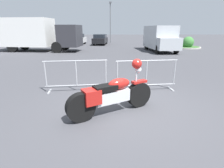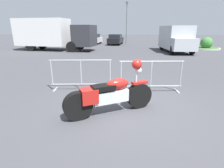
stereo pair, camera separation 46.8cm
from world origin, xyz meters
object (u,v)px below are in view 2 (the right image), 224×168
at_px(crowd_barrier_near, 81,75).
at_px(parked_car_yellow, 71,39).
at_px(street_lamp, 127,17).
at_px(box_truck, 51,33).
at_px(parked_car_black, 116,39).
at_px(delivery_van, 176,38).
at_px(parked_car_green, 49,38).
at_px(pedestrian, 176,39).
at_px(parked_car_white, 93,39).
at_px(crowd_barrier_far, 151,76).
at_px(motorcycle, 111,94).

height_order(crowd_barrier_near, parked_car_yellow, parked_car_yellow).
distance_m(crowd_barrier_near, street_lamp, 21.65).
relative_size(box_truck, parked_car_black, 1.92).
distance_m(box_truck, parked_car_yellow, 7.40).
bearing_deg(crowd_barrier_near, parked_car_black, 90.22).
distance_m(delivery_van, parked_car_green, 16.83).
relative_size(delivery_van, pedestrian, 3.04).
distance_m(parked_car_yellow, street_lamp, 8.59).
xyz_separation_m(parked_car_white, parked_car_black, (3.09, 0.06, -0.02)).
distance_m(delivery_van, pedestrian, 4.64).
relative_size(crowd_barrier_near, parked_car_green, 0.46).
relative_size(crowd_barrier_far, parked_car_white, 0.50).
bearing_deg(pedestrian, parked_car_black, 102.45).
bearing_deg(delivery_van, street_lamp, -159.99).
height_order(crowd_barrier_near, pedestrian, pedestrian).
bearing_deg(street_lamp, crowd_barrier_far, -87.08).
height_order(parked_car_white, pedestrian, pedestrian).
xyz_separation_m(parked_car_white, street_lamp, (4.46, 3.14, 3.01)).
distance_m(crowd_barrier_far, parked_car_white, 19.07).
height_order(motorcycle, pedestrian, pedestrian).
bearing_deg(parked_car_black, crowd_barrier_near, -174.22).
distance_m(motorcycle, parked_car_black, 20.02).
distance_m(crowd_barrier_near, parked_car_yellow, 19.63).
bearing_deg(parked_car_white, crowd_barrier_far, -157.53).
relative_size(crowd_barrier_far, parked_car_black, 0.51).
distance_m(box_truck, street_lamp, 12.55).
relative_size(parked_car_green, parked_car_yellow, 1.10).
xyz_separation_m(motorcycle, box_truck, (-7.04, 12.96, 1.13)).
bearing_deg(pedestrian, delivery_van, -162.18).
relative_size(box_truck, parked_car_yellow, 1.92).
distance_m(parked_car_green, street_lamp, 11.47).
relative_size(motorcycle, box_truck, 0.27).
distance_m(motorcycle, box_truck, 14.79).
bearing_deg(pedestrian, street_lamp, 78.22).
relative_size(delivery_van, parked_car_black, 1.25).
bearing_deg(street_lamp, parked_car_green, -163.62).
relative_size(motorcycle, parked_car_yellow, 0.52).
relative_size(parked_car_green, pedestrian, 2.70).
height_order(motorcycle, parked_car_yellow, parked_car_yellow).
xyz_separation_m(motorcycle, pedestrian, (5.93, 17.29, 0.41)).
bearing_deg(box_truck, parked_car_black, 57.66).
distance_m(crowd_barrier_far, parked_car_black, 18.46).
xyz_separation_m(box_truck, parked_car_black, (5.78, 7.03, -0.95)).
distance_m(box_truck, parked_car_black, 9.15).
relative_size(motorcycle, pedestrian, 1.28).
height_order(parked_car_green, pedestrian, pedestrian).
height_order(crowd_barrier_near, parked_car_black, parked_car_black).
distance_m(parked_car_white, street_lamp, 6.22).
bearing_deg(parked_car_black, parked_car_white, 96.63).
distance_m(crowd_barrier_near, parked_car_green, 20.50).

